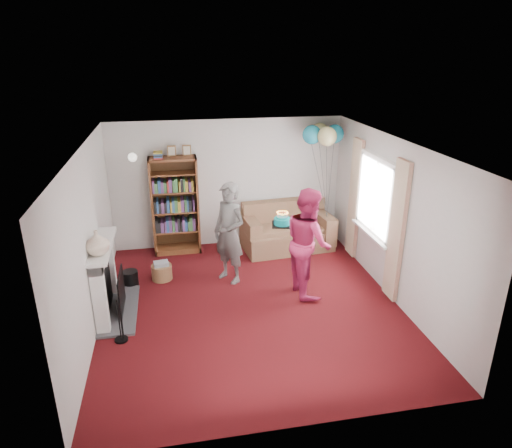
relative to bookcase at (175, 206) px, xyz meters
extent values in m
plane|color=#32070B|center=(1.05, -2.30, -0.92)|extent=(5.00, 5.00, 0.00)
cube|color=silver|center=(1.05, 0.21, 0.33)|extent=(4.50, 0.02, 2.50)
cube|color=silver|center=(-1.21, -2.30, 0.33)|extent=(0.02, 5.00, 2.50)
cube|color=silver|center=(3.31, -2.30, 0.33)|extent=(0.02, 5.00, 2.50)
cube|color=white|center=(1.05, -2.30, 1.59)|extent=(4.50, 5.00, 0.01)
cube|color=#3F3F42|center=(-0.95, -2.10, -0.90)|extent=(0.55, 1.40, 0.04)
cube|color=white|center=(-1.10, -2.65, -0.39)|extent=(0.18, 0.14, 1.06)
cube|color=white|center=(-1.10, -1.55, -0.39)|extent=(0.18, 0.14, 1.06)
cube|color=white|center=(-1.10, -2.10, 0.08)|extent=(0.18, 1.24, 0.16)
cube|color=white|center=(-1.07, -2.10, 0.18)|extent=(0.28, 1.35, 0.05)
cube|color=black|center=(-1.12, -2.10, -0.44)|extent=(0.10, 0.80, 0.86)
cube|color=black|center=(-0.88, -2.10, -0.59)|extent=(0.02, 0.70, 0.60)
cylinder|color=black|center=(-0.85, -2.88, -0.60)|extent=(0.18, 0.18, 0.64)
cylinder|color=black|center=(-0.82, -1.30, -0.79)|extent=(0.26, 0.26, 0.26)
cube|color=white|center=(3.26, -1.70, 1.16)|extent=(0.08, 1.30, 0.08)
cube|color=white|center=(3.26, -1.70, -0.09)|extent=(0.08, 1.30, 0.08)
cube|color=white|center=(3.29, -1.70, 0.53)|extent=(0.01, 1.15, 1.20)
cube|color=white|center=(3.23, -1.70, -0.12)|extent=(0.14, 1.32, 0.04)
cube|color=beige|center=(3.25, -2.52, 0.23)|extent=(0.07, 0.38, 2.20)
cube|color=beige|center=(3.25, -0.88, 0.23)|extent=(0.07, 0.38, 2.20)
cylinder|color=gold|center=(-0.70, 0.15, 0.98)|extent=(0.04, 0.12, 0.04)
sphere|color=white|center=(-0.70, 0.06, 0.96)|extent=(0.16, 0.16, 0.16)
cube|color=#472B14|center=(0.00, 0.16, 0.02)|extent=(0.88, 0.04, 1.87)
cube|color=brown|center=(-0.42, -0.03, 0.02)|extent=(0.04, 0.42, 1.87)
cube|color=brown|center=(0.42, -0.03, 0.02)|extent=(0.04, 0.42, 1.87)
cube|color=brown|center=(0.00, -0.03, 0.93)|extent=(0.88, 0.42, 0.04)
cube|color=brown|center=(0.00, -0.03, -0.87)|extent=(0.88, 0.42, 0.10)
cube|color=brown|center=(0.00, -0.03, -0.48)|extent=(0.80, 0.38, 0.03)
cube|color=brown|center=(0.00, -0.03, -0.08)|extent=(0.80, 0.38, 0.02)
cube|color=brown|center=(0.00, -0.03, 0.31)|extent=(0.80, 0.38, 0.02)
cube|color=brown|center=(0.00, -0.03, 0.65)|extent=(0.80, 0.38, 0.02)
cube|color=maroon|center=(-0.24, -0.05, 1.01)|extent=(0.16, 0.22, 0.12)
cube|color=brown|center=(0.00, 0.02, 1.06)|extent=(0.16, 0.02, 0.20)
cube|color=brown|center=(0.28, 0.02, 1.06)|extent=(0.16, 0.02, 0.20)
cube|color=brown|center=(2.14, -0.30, -0.72)|extent=(1.71, 0.90, 0.40)
cube|color=brown|center=(2.14, 0.03, -0.37)|extent=(1.71, 0.24, 0.70)
cube|color=brown|center=(1.41, -0.30, -0.52)|extent=(0.24, 0.85, 0.55)
cube|color=brown|center=(2.87, -0.30, -0.52)|extent=(0.24, 0.85, 0.55)
cube|color=brown|center=(1.76, -0.38, -0.49)|extent=(0.72, 0.60, 0.12)
cube|color=brown|center=(2.52, -0.38, -0.49)|extent=(0.72, 0.60, 0.12)
cylinder|color=#8F6442|center=(-0.31, -1.17, -0.79)|extent=(0.35, 0.35, 0.26)
cube|color=beige|center=(-0.31, -1.17, -0.63)|extent=(0.24, 0.19, 0.06)
imported|color=black|center=(0.85, -1.41, -0.06)|extent=(0.71, 0.75, 1.72)
imported|color=#B22351|center=(2.02, -2.03, -0.04)|extent=(0.73, 0.90, 1.75)
cube|color=black|center=(1.67, -1.72, 0.16)|extent=(0.33, 0.33, 0.02)
cylinder|color=#0B8486|center=(1.67, -1.72, 0.22)|extent=(0.27, 0.27, 0.10)
cylinder|color=#0B8486|center=(1.67, -1.72, 0.28)|extent=(0.20, 0.20, 0.04)
cylinder|color=pink|center=(1.75, -1.72, 0.31)|extent=(0.01, 0.01, 0.09)
sphere|color=orange|center=(1.75, -1.72, 0.36)|extent=(0.02, 0.02, 0.02)
cylinder|color=pink|center=(1.75, -1.68, 0.31)|extent=(0.01, 0.01, 0.09)
sphere|color=orange|center=(1.75, -1.68, 0.36)|extent=(0.02, 0.02, 0.02)
cylinder|color=pink|center=(1.72, -1.65, 0.31)|extent=(0.01, 0.01, 0.09)
sphere|color=orange|center=(1.72, -1.65, 0.36)|extent=(0.02, 0.02, 0.02)
cylinder|color=pink|center=(1.69, -1.64, 0.31)|extent=(0.01, 0.01, 0.09)
sphere|color=orange|center=(1.69, -1.64, 0.36)|extent=(0.02, 0.02, 0.02)
cylinder|color=pink|center=(1.65, -1.64, 0.31)|extent=(0.01, 0.01, 0.09)
sphere|color=orange|center=(1.65, -1.64, 0.36)|extent=(0.02, 0.02, 0.02)
cylinder|color=pink|center=(1.62, -1.65, 0.31)|extent=(0.01, 0.01, 0.09)
sphere|color=orange|center=(1.62, -1.65, 0.36)|extent=(0.02, 0.02, 0.02)
cylinder|color=pink|center=(1.60, -1.68, 0.31)|extent=(0.01, 0.01, 0.09)
sphere|color=orange|center=(1.60, -1.68, 0.36)|extent=(0.02, 0.02, 0.02)
cylinder|color=pink|center=(1.59, -1.72, 0.31)|extent=(0.01, 0.01, 0.09)
sphere|color=orange|center=(1.59, -1.72, 0.36)|extent=(0.02, 0.02, 0.02)
cylinder|color=pink|center=(1.60, -1.75, 0.31)|extent=(0.01, 0.01, 0.09)
sphere|color=orange|center=(1.60, -1.75, 0.36)|extent=(0.02, 0.02, 0.02)
cylinder|color=pink|center=(1.62, -1.78, 0.31)|extent=(0.01, 0.01, 0.09)
sphere|color=orange|center=(1.62, -1.78, 0.36)|extent=(0.02, 0.02, 0.02)
cylinder|color=pink|center=(1.65, -1.80, 0.31)|extent=(0.01, 0.01, 0.09)
sphere|color=orange|center=(1.65, -1.80, 0.36)|extent=(0.02, 0.02, 0.02)
cylinder|color=pink|center=(1.69, -1.80, 0.31)|extent=(0.01, 0.01, 0.09)
sphere|color=orange|center=(1.69, -1.80, 0.36)|extent=(0.02, 0.02, 0.02)
cylinder|color=pink|center=(1.72, -1.78, 0.31)|extent=(0.01, 0.01, 0.09)
sphere|color=orange|center=(1.72, -1.78, 0.36)|extent=(0.02, 0.02, 0.02)
cylinder|color=pink|center=(1.75, -1.75, 0.31)|extent=(0.01, 0.01, 0.09)
sphere|color=orange|center=(1.75, -1.75, 0.36)|extent=(0.02, 0.02, 0.02)
sphere|color=#3F3F3F|center=(2.87, -0.50, -0.24)|extent=(0.02, 0.02, 0.02)
sphere|color=teal|center=(3.04, -0.18, 1.30)|extent=(0.36, 0.36, 0.36)
sphere|color=#CEC77E|center=(2.82, 0.04, 1.30)|extent=(0.36, 0.36, 0.36)
sphere|color=teal|center=(2.60, -0.18, 1.30)|extent=(0.36, 0.36, 0.36)
sphere|color=#CEC77E|center=(2.82, -0.40, 1.30)|extent=(0.36, 0.36, 0.36)
imported|color=beige|center=(-1.07, -2.45, 0.38)|extent=(0.40, 0.40, 0.34)
camera|label=1|loc=(-0.03, -8.37, 2.82)|focal=32.00mm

